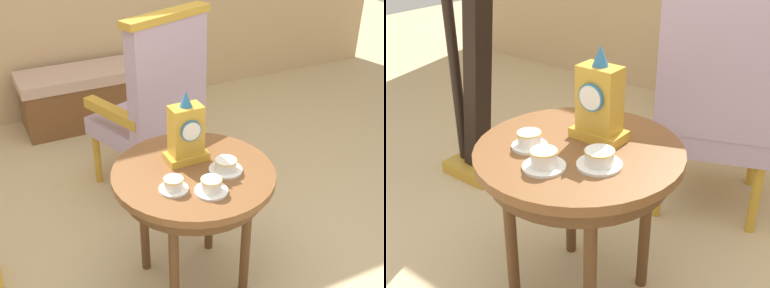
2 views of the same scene
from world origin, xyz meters
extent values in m
plane|color=tan|center=(0.00, 0.00, 0.00)|extent=(10.00, 10.00, 0.00)
cylinder|color=brown|center=(0.05, 0.04, 0.62)|extent=(0.72, 0.72, 0.03)
cylinder|color=#56351C|center=(0.05, 0.04, 0.57)|extent=(0.63, 0.63, 0.07)
cylinder|color=#56351C|center=(0.23, 0.22, 0.30)|extent=(0.04, 0.04, 0.60)
cylinder|color=#56351C|center=(-0.13, 0.22, 0.30)|extent=(0.04, 0.04, 0.60)
cylinder|color=#56351C|center=(-0.13, -0.14, 0.30)|extent=(0.04, 0.04, 0.60)
cylinder|color=#56351C|center=(0.23, -0.14, 0.30)|extent=(0.04, 0.04, 0.60)
cylinder|color=white|center=(-0.09, -0.06, 0.64)|extent=(0.12, 0.12, 0.01)
cylinder|color=white|center=(-0.09, -0.06, 0.67)|extent=(0.08, 0.08, 0.05)
torus|color=gold|center=(-0.09, -0.06, 0.69)|extent=(0.09, 0.09, 0.00)
cylinder|color=white|center=(0.04, -0.13, 0.64)|extent=(0.14, 0.14, 0.01)
cylinder|color=white|center=(0.04, -0.13, 0.67)|extent=(0.09, 0.09, 0.05)
torus|color=gold|center=(0.04, -0.13, 0.70)|extent=(0.09, 0.09, 0.00)
cylinder|color=white|center=(0.18, -0.02, 0.64)|extent=(0.15, 0.15, 0.01)
cylinder|color=white|center=(0.18, -0.02, 0.67)|extent=(0.09, 0.09, 0.05)
torus|color=gold|center=(0.18, -0.02, 0.69)|extent=(0.10, 0.10, 0.00)
cube|color=gold|center=(0.06, 0.14, 0.65)|extent=(0.19, 0.11, 0.04)
cube|color=gold|center=(0.06, 0.14, 0.79)|extent=(0.14, 0.09, 0.23)
cylinder|color=teal|center=(0.06, 0.09, 0.81)|extent=(0.10, 0.01, 0.10)
cylinder|color=white|center=(0.06, 0.08, 0.81)|extent=(0.08, 0.00, 0.08)
cone|color=teal|center=(0.06, 0.14, 0.94)|extent=(0.06, 0.06, 0.07)
cube|color=#B299B7|center=(0.17, 0.96, 0.41)|extent=(0.67, 0.67, 0.11)
cube|color=#B299B7|center=(0.24, 0.76, 0.78)|extent=(0.52, 0.26, 0.64)
cube|color=gold|center=(0.24, 0.76, 1.12)|extent=(0.56, 0.28, 0.04)
cube|color=gold|center=(0.39, 1.04, 0.57)|extent=(0.22, 0.46, 0.06)
cube|color=gold|center=(-0.05, 0.89, 0.57)|extent=(0.22, 0.46, 0.06)
cylinder|color=gold|center=(0.30, 1.25, 0.18)|extent=(0.04, 0.04, 0.35)
cylinder|color=gold|center=(-0.11, 1.10, 0.18)|extent=(0.04, 0.04, 0.35)
cylinder|color=gold|center=(0.45, 0.83, 0.18)|extent=(0.04, 0.04, 0.35)
cylinder|color=gold|center=(0.04, 0.68, 0.18)|extent=(0.04, 0.04, 0.35)
cube|color=#CCA893|center=(0.05, 1.95, 0.40)|extent=(0.97, 0.40, 0.08)
cube|color=brown|center=(0.05, 1.95, 0.18)|extent=(0.94, 0.38, 0.36)
camera|label=1|loc=(-0.77, -1.64, 1.82)|focal=47.48mm
camera|label=2|loc=(0.94, -1.14, 1.40)|focal=45.99mm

